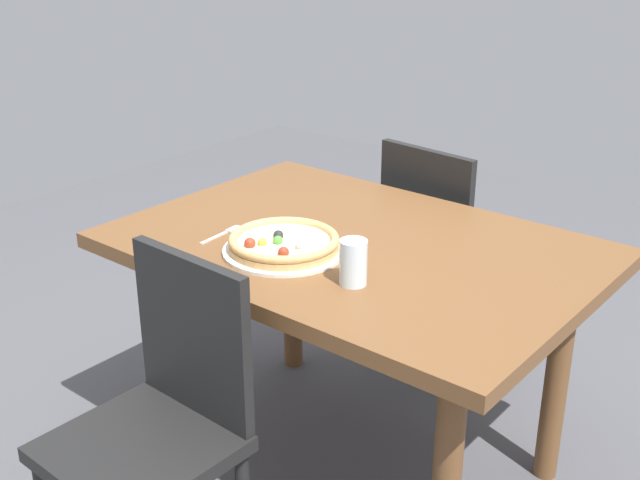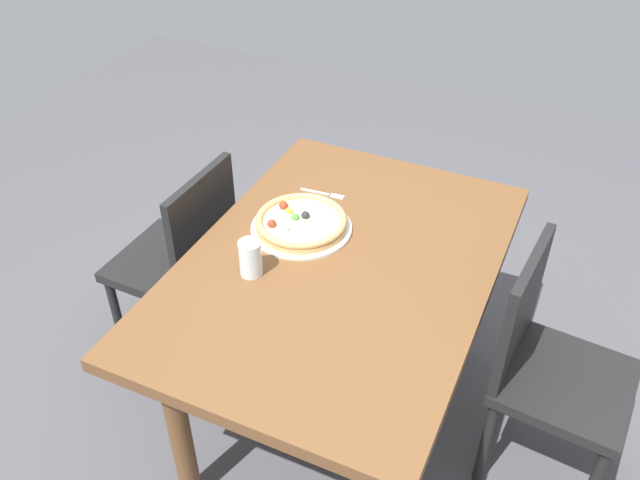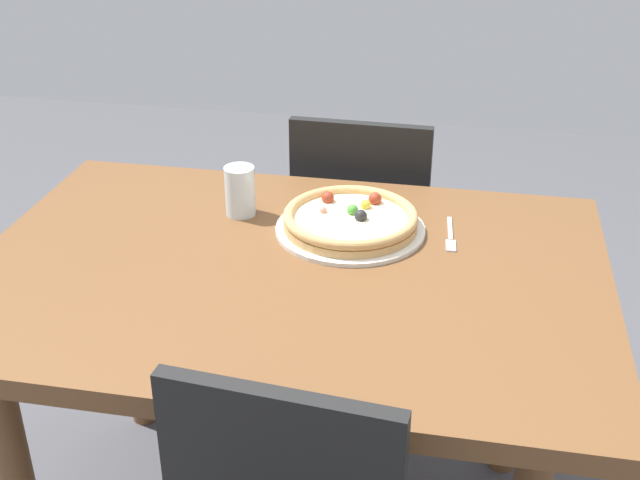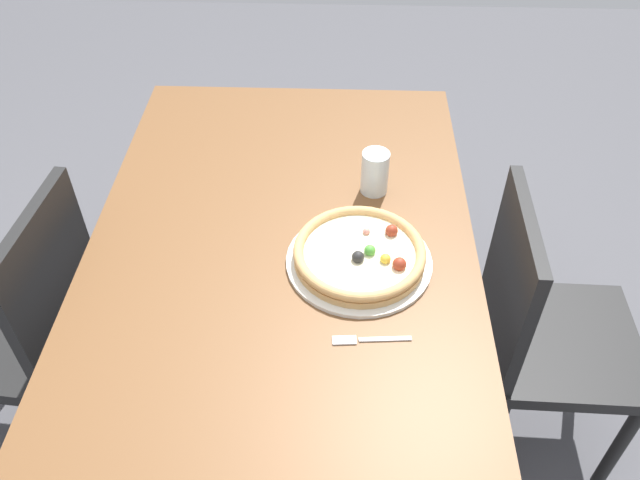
# 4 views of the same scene
# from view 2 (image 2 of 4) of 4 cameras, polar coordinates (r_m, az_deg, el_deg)

# --- Properties ---
(ground_plane) EXTENTS (6.00, 6.00, 0.00)m
(ground_plane) POSITION_cam_2_polar(r_m,az_deg,el_deg) (2.63, 1.40, -14.51)
(ground_plane) COLOR #4C4C51
(dining_table) EXTENTS (1.33, 0.93, 0.75)m
(dining_table) POSITION_cam_2_polar(r_m,az_deg,el_deg) (2.16, 1.66, -3.85)
(dining_table) COLOR brown
(dining_table) RESTS_ON ground
(chair_near) EXTENTS (0.41, 0.41, 0.87)m
(chair_near) POSITION_cam_2_polar(r_m,az_deg,el_deg) (2.59, -11.66, -1.52)
(chair_near) COLOR black
(chair_near) RESTS_ON ground
(chair_far) EXTENTS (0.44, 0.44, 0.87)m
(chair_far) POSITION_cam_2_polar(r_m,az_deg,el_deg) (2.27, 18.92, -10.09)
(chair_far) COLOR black
(chair_far) RESTS_ON ground
(plate) EXTENTS (0.34, 0.34, 0.01)m
(plate) POSITION_cam_2_polar(r_m,az_deg,el_deg) (2.23, -1.60, 1.04)
(plate) COLOR silver
(plate) RESTS_ON dining_table
(pizza) EXTENTS (0.31, 0.31, 0.05)m
(pizza) POSITION_cam_2_polar(r_m,az_deg,el_deg) (2.21, -1.65, 1.58)
(pizza) COLOR tan
(pizza) RESTS_ON plate
(fork) EXTENTS (0.03, 0.17, 0.00)m
(fork) POSITION_cam_2_polar(r_m,az_deg,el_deg) (2.40, 0.52, 3.95)
(fork) COLOR silver
(fork) RESTS_ON dining_table
(drinking_glass) EXTENTS (0.07, 0.07, 0.12)m
(drinking_glass) POSITION_cam_2_polar(r_m,az_deg,el_deg) (2.03, -5.97, -1.55)
(drinking_glass) COLOR silver
(drinking_glass) RESTS_ON dining_table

